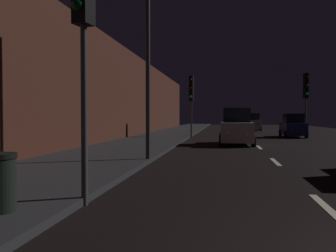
# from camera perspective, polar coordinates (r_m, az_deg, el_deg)

# --- Properties ---
(ground) EXTENTS (25.65, 84.00, 0.02)m
(ground) POSITION_cam_1_polar(r_m,az_deg,el_deg) (28.42, 12.62, -1.84)
(ground) COLOR black
(sidewalk_left) EXTENTS (4.40, 84.00, 0.15)m
(sidewalk_left) POSITION_cam_1_polar(r_m,az_deg,el_deg) (28.75, -0.68, -1.59)
(sidewalk_left) COLOR #28282B
(sidewalk_left) RESTS_ON ground
(building_facade_left) EXTENTS (0.80, 63.00, 6.57)m
(building_facade_left) POSITION_cam_1_polar(r_m,az_deg,el_deg) (25.93, -7.68, 5.15)
(building_facade_left) COLOR #472319
(building_facade_left) RESTS_ON ground
(lane_centerline) EXTENTS (0.16, 30.85, 0.01)m
(lane_centerline) POSITION_cam_1_polar(r_m,az_deg,el_deg) (20.13, 14.17, -3.20)
(lane_centerline) COLOR beige
(lane_centerline) RESTS_ON ground
(traffic_light_far_left) EXTENTS (0.36, 0.48, 4.74)m
(traffic_light_far_left) POSITION_cam_1_polar(r_m,az_deg,el_deg) (27.51, 3.73, 5.26)
(traffic_light_far_left) COLOR #38383A
(traffic_light_far_left) RESTS_ON ground
(traffic_light_far_right) EXTENTS (0.38, 0.48, 4.95)m
(traffic_light_far_right) POSITION_cam_1_polar(r_m,az_deg,el_deg) (29.49, 21.07, 5.23)
(traffic_light_far_right) COLOR #38383A
(traffic_light_far_right) RESTS_ON ground
(streetlamp_overhead) EXTENTS (1.70, 0.44, 7.73)m
(streetlamp_overhead) POSITION_cam_1_polar(r_m,az_deg,el_deg) (13.11, -1.28, 16.62)
(streetlamp_overhead) COLOR #2D2D30
(streetlamp_overhead) RESTS_ON ground
(car_approaching_headlights) EXTENTS (1.96, 4.25, 2.14)m
(car_approaching_headlights) POSITION_cam_1_polar(r_m,az_deg,el_deg) (21.41, 10.81, -0.29)
(car_approaching_headlights) COLOR silver
(car_approaching_headlights) RESTS_ON ground
(car_distant_taillights) EXTENTS (1.83, 3.96, 1.99)m
(car_distant_taillights) POSITION_cam_1_polar(r_m,az_deg,el_deg) (42.77, 13.29, 0.53)
(car_distant_taillights) COLOR #A5A8AD
(car_distant_taillights) RESTS_ON ground
(car_parked_right_far) EXTENTS (1.71, 3.71, 1.87)m
(car_parked_right_far) POSITION_cam_1_polar(r_m,az_deg,el_deg) (29.95, 19.24, -0.06)
(car_parked_right_far) COLOR #141E51
(car_parked_right_far) RESTS_ON ground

